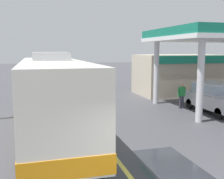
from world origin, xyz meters
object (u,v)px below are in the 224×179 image
Objects in this scene: coach_bus_main at (53,97)px; car_trailing_behind_bus at (40,78)px; pedestrian_near_pump at (182,94)px; minibus_opposing_lane at (85,73)px; car_at_pump at (214,96)px.

coach_bus_main is 16.94m from car_trailing_behind_bus.
car_trailing_behind_bus is (-0.20, 16.92, -0.71)m from coach_bus_main.
coach_bus_main reaches higher than pedestrian_near_pump.
car_trailing_behind_bus is (-4.40, 1.68, -0.46)m from minibus_opposing_lane.
car_trailing_behind_bus is at bearing 159.04° from minibus_opposing_lane.
pedestrian_near_pump is (4.26, -11.58, -0.54)m from minibus_opposing_lane.
coach_bus_main is 9.25m from pedestrian_near_pump.
car_at_pump is at bearing -56.18° from car_trailing_behind_bus.
pedestrian_near_pump is at bearing -69.82° from minibus_opposing_lane.
car_trailing_behind_bus reaches higher than pedestrian_near_pump.
car_trailing_behind_bus is at bearing 90.67° from coach_bus_main.
coach_bus_main reaches higher than car_at_pump.
car_at_pump and car_trailing_behind_bus have the same top height.
car_at_pump is 17.86m from car_trailing_behind_bus.
car_at_pump reaches higher than pedestrian_near_pump.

